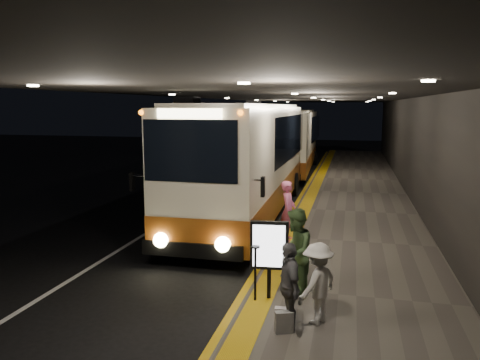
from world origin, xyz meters
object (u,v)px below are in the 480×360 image
at_px(bag_polka, 284,322).
at_px(coach_main, 248,164).
at_px(passenger_waiting_white, 318,283).
at_px(coach_second, 292,143).
at_px(info_sign, 269,247).
at_px(passenger_boarding, 288,211).
at_px(bag_plain, 281,316).
at_px(passenger_waiting_green, 295,251).
at_px(stanchion_post, 255,274).
at_px(passenger_waiting_grey, 289,286).

bearing_deg(bag_polka, coach_main, 106.34).
xyz_separation_m(coach_main, bag_polka, (2.68, -9.12, -1.58)).
bearing_deg(passenger_waiting_white, coach_second, -139.80).
distance_m(coach_second, info_sign, 20.03).
bearing_deg(passenger_boarding, bag_plain, -169.07).
bearing_deg(passenger_waiting_green, stanchion_post, -47.63).
distance_m(passenger_waiting_green, passenger_waiting_white, 1.41).
height_order(passenger_waiting_white, info_sign, info_sign).
xyz_separation_m(coach_main, passenger_waiting_white, (3.20, -8.59, -1.03)).
distance_m(coach_main, stanchion_post, 8.23).
xyz_separation_m(bag_polka, info_sign, (-0.51, 1.38, 0.90)).
distance_m(coach_main, passenger_waiting_white, 9.23).
relative_size(passenger_boarding, info_sign, 1.09).
distance_m(coach_second, passenger_waiting_green, 19.66).
bearing_deg(passenger_waiting_white, bag_polka, -12.81).
xyz_separation_m(coach_second, passenger_boarding, (1.89, -15.61, -0.74)).
bearing_deg(passenger_waiting_green, coach_second, -170.18).
relative_size(coach_main, passenger_waiting_white, 8.65).
height_order(passenger_waiting_green, passenger_waiting_grey, passenger_waiting_green).
bearing_deg(passenger_boarding, coach_second, 11.26).
distance_m(passenger_boarding, bag_polka, 5.77).
relative_size(passenger_waiting_white, passenger_waiting_grey, 0.94).
relative_size(passenger_boarding, stanchion_post, 1.57).
relative_size(bag_plain, info_sign, 0.19).
height_order(passenger_waiting_white, stanchion_post, passenger_waiting_white).
xyz_separation_m(coach_main, info_sign, (2.16, -7.74, -0.68)).
height_order(coach_second, info_sign, coach_second).
relative_size(passenger_waiting_grey, stanchion_post, 1.40).
relative_size(passenger_boarding, passenger_waiting_white, 1.18).
distance_m(passenger_waiting_grey, stanchion_post, 1.34).
xyz_separation_m(passenger_waiting_grey, bag_polka, (-0.05, -0.17, -0.60)).
distance_m(passenger_waiting_green, stanchion_post, 1.01).
bearing_deg(info_sign, passenger_waiting_white, -45.91).
bearing_deg(passenger_waiting_green, bag_plain, 0.09).
xyz_separation_m(coach_second, info_sign, (2.09, -19.92, -0.53)).
xyz_separation_m(coach_second, bag_plain, (2.51, -20.97, -1.48)).
height_order(passenger_waiting_grey, bag_plain, passenger_waiting_grey).
relative_size(passenger_waiting_green, bag_polka, 4.72).
height_order(coach_second, passenger_waiting_green, coach_second).
height_order(passenger_boarding, bag_plain, passenger_boarding).
bearing_deg(coach_main, bag_polka, -74.63).
height_order(passenger_boarding, passenger_waiting_grey, passenger_boarding).
distance_m(passenger_waiting_white, bag_plain, 0.88).
relative_size(bag_polka, stanchion_post, 0.34).
relative_size(coach_main, passenger_waiting_grey, 8.18).
distance_m(passenger_waiting_grey, bag_plain, 0.67).
height_order(passenger_waiting_white, passenger_waiting_grey, passenger_waiting_grey).
xyz_separation_m(passenger_waiting_white, info_sign, (-1.04, 0.85, 0.35)).
xyz_separation_m(passenger_waiting_grey, info_sign, (-0.56, 1.21, 0.30)).
distance_m(coach_second, stanchion_post, 20.20).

